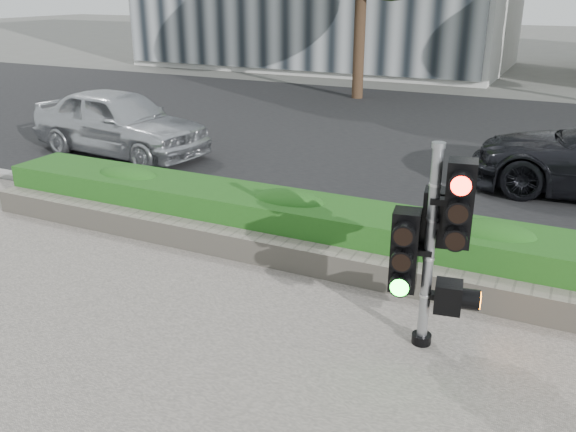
{
  "coord_description": "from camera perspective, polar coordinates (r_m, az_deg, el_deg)",
  "views": [
    {
      "loc": [
        2.25,
        -4.58,
        3.46
      ],
      "look_at": [
        -0.27,
        0.6,
        1.28
      ],
      "focal_mm": 38.0,
      "sensor_mm": 36.0,
      "label": 1
    }
  ],
  "objects": [
    {
      "name": "stone_wall",
      "position": [
        7.6,
        6.13,
        -4.83
      ],
      "size": [
        12.0,
        0.32,
        0.34
      ],
      "primitive_type": "cube",
      "color": "gray",
      "rests_on": "sidewalk"
    },
    {
      "name": "road",
      "position": [
        15.15,
        16.8,
        6.66
      ],
      "size": [
        60.0,
        13.0,
        0.02
      ],
      "primitive_type": "cube",
      "color": "black",
      "rests_on": "ground"
    },
    {
      "name": "car_silver",
      "position": [
        13.74,
        -15.48,
        8.49
      ],
      "size": [
        4.3,
        2.08,
        1.42
      ],
      "primitive_type": "imported",
      "rotation": [
        0.0,
        0.0,
        1.47
      ],
      "color": "#B6B9BE",
      "rests_on": "road"
    },
    {
      "name": "hedge",
      "position": [
        8.09,
        7.77,
        -1.94
      ],
      "size": [
        12.0,
        1.0,
        0.68
      ],
      "primitive_type": "cube",
      "color": "#36892A",
      "rests_on": "sidewalk"
    },
    {
      "name": "curb",
      "position": [
        8.74,
        8.93,
        -2.44
      ],
      "size": [
        60.0,
        0.25,
        0.12
      ],
      "primitive_type": "cube",
      "color": "gray",
      "rests_on": "ground"
    },
    {
      "name": "traffic_signal",
      "position": [
        6.03,
        13.47,
        -1.96
      ],
      "size": [
        0.75,
        0.6,
        2.11
      ],
      "rotation": [
        0.0,
        0.0,
        0.16
      ],
      "color": "black",
      "rests_on": "sidewalk"
    },
    {
      "name": "ground",
      "position": [
        6.17,
        -0.21,
        -13.41
      ],
      "size": [
        120.0,
        120.0,
        0.0
      ],
      "primitive_type": "plane",
      "color": "#51514C",
      "rests_on": "ground"
    }
  ]
}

